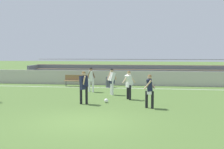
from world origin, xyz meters
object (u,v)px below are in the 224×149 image
at_px(bleacher_stand, 135,73).
at_px(player_dark_wide_right, 84,85).
at_px(player_white_on_ball, 112,79).
at_px(soccer_ball, 106,101).
at_px(bench_far_left, 76,80).
at_px(player_white_dropping_back, 91,77).
at_px(player_white_challenging, 129,83).
at_px(player_dark_overlapping, 150,88).
at_px(trash_bin, 109,82).

relative_size(bleacher_stand, player_dark_wide_right, 11.37).
bearing_deg(player_dark_wide_right, player_white_on_ball, 75.21).
bearing_deg(player_dark_wide_right, soccer_ball, 28.39).
bearing_deg(bench_far_left, player_white_on_ball, -49.74).
distance_m(player_white_dropping_back, soccer_ball, 4.50).
height_order(bleacher_stand, bench_far_left, bleacher_stand).
height_order(player_white_challenging, soccer_ball, player_white_challenging).
bearing_deg(soccer_ball, bleacher_stand, 86.61).
height_order(bleacher_stand, player_dark_overlapping, bleacher_stand).
distance_m(player_dark_wide_right, player_white_on_ball, 3.58).
xyz_separation_m(bleacher_stand, player_dark_overlapping, (1.66, -12.03, 0.10)).
height_order(bleacher_stand, trash_bin, bleacher_stand).
relative_size(bench_far_left, player_dark_overlapping, 1.12).
xyz_separation_m(player_white_challenging, player_white_on_ball, (-1.23, 1.64, 0.02)).
relative_size(bleacher_stand, player_white_dropping_back, 11.57).
relative_size(trash_bin, player_white_challenging, 0.49).
xyz_separation_m(player_dark_wide_right, player_white_dropping_back, (-0.68, 4.62, -0.02)).
relative_size(bench_far_left, player_white_on_ball, 1.09).
xyz_separation_m(bench_far_left, player_dark_overlapping, (5.96, -8.21, 0.41)).
distance_m(player_white_challenging, player_white_dropping_back, 3.98).
bearing_deg(player_dark_overlapping, player_white_on_ball, 121.08).
bearing_deg(player_white_challenging, bench_far_left, 129.31).
bearing_deg(soccer_ball, player_white_dropping_back, 113.32).
height_order(bleacher_stand, player_white_on_ball, bleacher_stand).
bearing_deg(bleacher_stand, trash_bin, -112.25).
height_order(player_white_dropping_back, soccer_ball, player_white_dropping_back).
height_order(bench_far_left, soccer_ball, bench_far_left).
xyz_separation_m(player_dark_overlapping, soccer_ball, (-2.30, 1.18, -0.84)).
xyz_separation_m(bench_far_left, player_white_on_ball, (3.51, -4.15, 0.44)).
height_order(trash_bin, player_dark_overlapping, player_dark_overlapping).
bearing_deg(bench_far_left, player_dark_overlapping, -54.02).
relative_size(trash_bin, player_white_dropping_back, 0.48).
bearing_deg(player_white_dropping_back, bench_far_left, 122.70).
bearing_deg(player_white_on_ball, player_white_dropping_back, 143.89).
relative_size(bench_far_left, trash_bin, 2.25).
height_order(player_white_on_ball, soccer_ball, player_white_on_ball).
bearing_deg(player_white_on_ball, player_dark_overlapping, -58.92).
bearing_deg(player_white_dropping_back, soccer_ball, -66.68).
height_order(bleacher_stand, player_dark_wide_right, bleacher_stand).
bearing_deg(player_dark_overlapping, player_white_dropping_back, 127.73).
relative_size(bench_far_left, player_white_dropping_back, 1.09).
bearing_deg(player_white_challenging, player_white_on_ball, 126.81).
xyz_separation_m(bench_far_left, player_white_dropping_back, (1.91, -2.98, 0.44)).
distance_m(trash_bin, player_white_challenging, 5.99).
xyz_separation_m(player_white_on_ball, player_white_dropping_back, (-1.60, 1.17, 0.00)).
xyz_separation_m(bleacher_stand, trash_bin, (-1.65, -4.02, -0.45)).
xyz_separation_m(player_dark_wide_right, player_white_on_ball, (0.91, 3.46, -0.02)).
height_order(bench_far_left, player_white_dropping_back, player_white_dropping_back).
height_order(bench_far_left, player_dark_wide_right, player_dark_wide_right).
bearing_deg(player_white_dropping_back, player_white_on_ball, -36.11).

